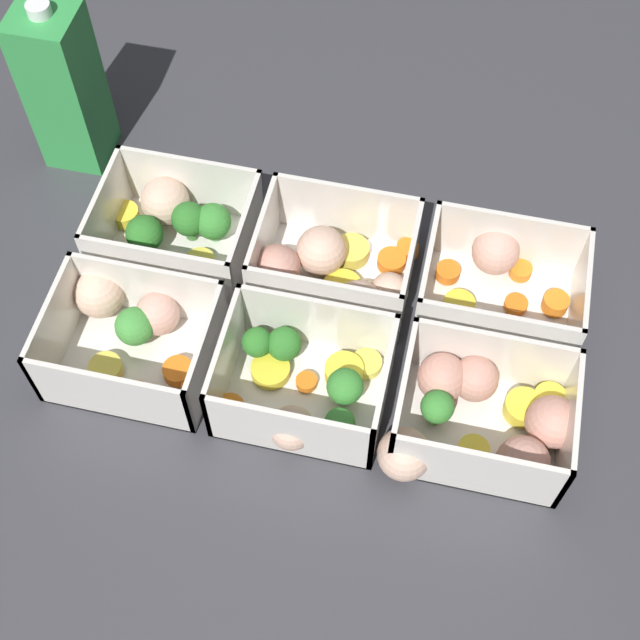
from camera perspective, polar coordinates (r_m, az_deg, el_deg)
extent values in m
plane|color=#38383D|center=(0.89, 0.00, -0.92)|extent=(4.00, 4.00, 0.00)
cube|color=silver|center=(0.89, -11.57, -2.56)|extent=(0.16, 0.12, 0.00)
cube|color=silver|center=(0.84, -13.30, -4.76)|extent=(0.16, 0.01, 0.08)
cube|color=silver|center=(0.89, -10.77, 1.85)|extent=(0.16, 0.01, 0.08)
cube|color=silver|center=(0.89, -16.52, -0.41)|extent=(0.01, 0.12, 0.08)
cube|color=silver|center=(0.84, -7.21, -2.35)|extent=(0.01, 0.12, 0.08)
cylinder|color=#519448|center=(0.90, -11.57, -1.04)|extent=(0.01, 0.01, 0.01)
sphere|color=#42933D|center=(0.88, -11.79, -0.39)|extent=(0.04, 0.04, 0.04)
cylinder|color=orange|center=(0.88, -15.33, -4.33)|extent=(0.03, 0.03, 0.01)
cylinder|color=orange|center=(0.86, -8.04, -4.28)|extent=(0.03, 0.03, 0.01)
sphere|color=#D19E8C|center=(0.89, -10.35, 0.41)|extent=(0.06, 0.06, 0.04)
sphere|color=beige|center=(0.91, -13.94, 1.66)|extent=(0.06, 0.06, 0.05)
cylinder|color=orange|center=(0.87, -9.06, -3.26)|extent=(0.04, 0.04, 0.01)
cylinder|color=#DBC647|center=(0.88, -13.53, -3.06)|extent=(0.04, 0.04, 0.01)
cylinder|color=orange|center=(0.86, -11.60, -4.83)|extent=(0.04, 0.04, 0.01)
cube|color=silver|center=(0.86, -1.03, -4.77)|extent=(0.16, 0.12, 0.00)
cube|color=silver|center=(0.80, -2.05, -7.25)|extent=(0.16, 0.01, 0.08)
cube|color=silver|center=(0.85, -0.16, -0.18)|extent=(0.16, 0.01, 0.08)
cube|color=silver|center=(0.84, -6.09, -2.58)|extent=(0.01, 0.12, 0.08)
cube|color=silver|center=(0.82, 4.08, -4.61)|extent=(0.01, 0.12, 0.08)
cylinder|color=#DBC647|center=(0.86, 2.99, -2.81)|extent=(0.03, 0.03, 0.01)
cylinder|color=#49883F|center=(0.85, 1.58, -4.91)|extent=(0.01, 0.01, 0.01)
sphere|color=#388433|center=(0.83, 1.61, -4.27)|extent=(0.03, 0.03, 0.03)
cylinder|color=#407A37|center=(0.87, -2.27, -2.12)|extent=(0.01, 0.01, 0.01)
sphere|color=#2D7228|center=(0.86, -2.31, -1.53)|extent=(0.03, 0.03, 0.03)
cylinder|color=#407A37|center=(0.87, -3.99, -2.03)|extent=(0.01, 0.01, 0.01)
sphere|color=#2D7228|center=(0.86, -4.06, -1.42)|extent=(0.03, 0.03, 0.03)
cylinder|color=yellow|center=(0.86, 1.55, -3.34)|extent=(0.05, 0.05, 0.02)
cylinder|color=#519448|center=(0.83, 1.25, -7.11)|extent=(0.01, 0.01, 0.01)
sphere|color=#42933D|center=(0.81, 1.27, -6.60)|extent=(0.03, 0.03, 0.03)
cylinder|color=yellow|center=(0.86, -3.18, -3.23)|extent=(0.05, 0.05, 0.01)
cylinder|color=orange|center=(0.86, -0.70, -4.02)|extent=(0.03, 0.03, 0.01)
sphere|color=beige|center=(0.82, -1.74, -6.93)|extent=(0.05, 0.05, 0.04)
cylinder|color=orange|center=(0.85, -5.79, -5.62)|extent=(0.03, 0.03, 0.01)
cube|color=silver|center=(0.85, 10.07, -6.90)|extent=(0.16, 0.12, 0.00)
cube|color=silver|center=(0.80, 9.92, -9.56)|extent=(0.16, 0.01, 0.08)
cube|color=silver|center=(0.85, 10.95, -2.30)|extent=(0.16, 0.01, 0.08)
cube|color=silver|center=(0.82, 5.26, -4.84)|extent=(0.01, 0.12, 0.08)
cube|color=silver|center=(0.83, 15.59, -6.72)|extent=(0.01, 0.12, 0.08)
sphere|color=tan|center=(0.82, 12.86, -8.89)|extent=(0.07, 0.07, 0.05)
sphere|color=tan|center=(0.84, 7.82, -3.66)|extent=(0.06, 0.06, 0.05)
sphere|color=tan|center=(0.84, 14.63, -6.35)|extent=(0.07, 0.07, 0.05)
sphere|color=tan|center=(0.85, 9.90, -3.72)|extent=(0.06, 0.06, 0.04)
cylinder|color=yellow|center=(0.87, 14.46, -5.01)|extent=(0.03, 0.03, 0.02)
cylinder|color=yellow|center=(0.86, 12.88, -5.50)|extent=(0.05, 0.05, 0.02)
sphere|color=beige|center=(0.81, 5.41, -8.54)|extent=(0.06, 0.06, 0.05)
cylinder|color=yellow|center=(0.83, 9.75, -8.33)|extent=(0.04, 0.04, 0.02)
cylinder|color=#49883F|center=(0.84, 7.37, -6.14)|extent=(0.01, 0.01, 0.02)
sphere|color=#388433|center=(0.82, 7.52, -5.53)|extent=(0.03, 0.03, 0.03)
cube|color=silver|center=(0.96, -8.91, 4.54)|extent=(0.16, 0.12, 0.00)
cube|color=silver|center=(0.90, -10.35, 2.96)|extent=(0.16, 0.01, 0.08)
cube|color=silver|center=(0.96, -8.16, 8.62)|extent=(0.16, 0.01, 0.08)
cube|color=silver|center=(0.95, -13.52, 6.59)|extent=(0.01, 0.12, 0.08)
cube|color=silver|center=(0.91, -4.73, 5.12)|extent=(0.01, 0.12, 0.08)
cylinder|color=#407A37|center=(0.96, -8.23, 5.62)|extent=(0.01, 0.01, 0.02)
sphere|color=#2D7228|center=(0.94, -8.39, 6.42)|extent=(0.04, 0.04, 0.04)
cylinder|color=#519448|center=(0.94, -12.45, 3.06)|extent=(0.01, 0.01, 0.02)
sphere|color=#42933D|center=(0.92, -12.69, 3.81)|extent=(0.03, 0.03, 0.03)
cylinder|color=yellow|center=(0.99, -12.36, 6.59)|extent=(0.03, 0.03, 0.02)
cylinder|color=#407A37|center=(0.92, -8.94, 2.34)|extent=(0.01, 0.01, 0.01)
sphere|color=#2D7228|center=(0.91, -9.09, 2.98)|extent=(0.03, 0.03, 0.03)
cylinder|color=#407A37|center=(0.96, -10.97, 4.71)|extent=(0.01, 0.01, 0.01)
sphere|color=#2D7228|center=(0.94, -11.17, 5.45)|extent=(0.04, 0.04, 0.04)
sphere|color=beige|center=(0.97, -9.88, 7.52)|extent=(0.06, 0.06, 0.05)
cylinder|color=#DBC647|center=(0.94, -7.66, 3.69)|extent=(0.04, 0.04, 0.01)
cylinder|color=#49883F|center=(0.96, -6.75, 5.54)|extent=(0.01, 0.01, 0.01)
sphere|color=#388433|center=(0.94, -6.87, 6.29)|extent=(0.04, 0.04, 0.04)
cube|color=silver|center=(0.93, 0.95, 2.76)|extent=(0.16, 0.12, 0.00)
cube|color=silver|center=(0.86, 0.16, 1.00)|extent=(0.16, 0.01, 0.08)
cube|color=silver|center=(0.93, 1.75, 6.98)|extent=(0.16, 0.01, 0.08)
cube|color=silver|center=(0.91, -3.68, 4.94)|extent=(0.01, 0.12, 0.08)
cube|color=silver|center=(0.89, 5.72, 3.22)|extent=(0.01, 0.12, 0.08)
sphere|color=beige|center=(0.91, 0.08, 4.47)|extent=(0.07, 0.07, 0.05)
cylinder|color=yellow|center=(0.91, 1.43, 2.05)|extent=(0.05, 0.05, 0.01)
sphere|color=tan|center=(0.90, -2.77, 3.36)|extent=(0.06, 0.06, 0.05)
sphere|color=beige|center=(0.88, 2.50, 1.05)|extent=(0.06, 0.06, 0.05)
cylinder|color=orange|center=(0.90, -0.95, 0.99)|extent=(0.04, 0.04, 0.01)
cylinder|color=orange|center=(0.94, 5.62, 4.52)|extent=(0.03, 0.03, 0.01)
sphere|color=beige|center=(0.89, 4.45, 1.85)|extent=(0.05, 0.05, 0.04)
cylinder|color=#DBC647|center=(0.93, 2.01, 4.41)|extent=(0.05, 0.05, 0.02)
cylinder|color=orange|center=(0.93, 4.60, 3.78)|extent=(0.04, 0.04, 0.01)
cube|color=silver|center=(0.92, 11.17, 0.82)|extent=(0.16, 0.12, 0.00)
cube|color=silver|center=(0.86, 11.12, -1.09)|extent=(0.16, 0.01, 0.08)
cube|color=silver|center=(0.93, 11.97, 5.05)|extent=(0.16, 0.01, 0.08)
cube|color=silver|center=(0.89, 6.81, 3.01)|extent=(0.01, 0.12, 0.08)
cube|color=silver|center=(0.90, 16.24, 1.19)|extent=(0.01, 0.12, 0.08)
sphere|color=#D19E8C|center=(0.93, 11.17, 4.33)|extent=(0.07, 0.07, 0.05)
cylinder|color=orange|center=(0.90, 13.30, -0.88)|extent=(0.03, 0.03, 0.01)
cylinder|color=yellow|center=(0.91, 8.88, 0.91)|extent=(0.04, 0.04, 0.01)
cylinder|color=orange|center=(0.92, 12.43, 0.97)|extent=(0.03, 0.03, 0.01)
cylinder|color=orange|center=(0.93, 8.18, 3.05)|extent=(0.04, 0.04, 0.01)
cylinder|color=orange|center=(0.93, 14.83, 1.04)|extent=(0.04, 0.04, 0.02)
cylinder|color=#DBC647|center=(0.89, 7.23, -0.53)|extent=(0.04, 0.04, 0.02)
cylinder|color=orange|center=(0.94, 12.72, 3.09)|extent=(0.03, 0.03, 0.01)
cube|color=green|center=(1.01, -16.05, 14.09)|extent=(0.07, 0.07, 0.19)
cylinder|color=white|center=(0.94, -17.57, 18.43)|extent=(0.02, 0.02, 0.01)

